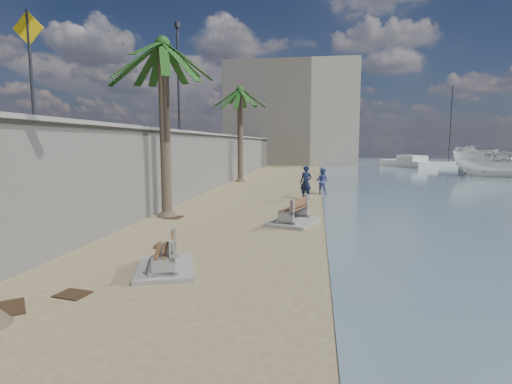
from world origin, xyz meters
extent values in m
plane|color=#907F58|center=(0.00, 0.00, 0.00)|extent=(140.00, 140.00, 0.00)
cube|color=gray|center=(-5.20, 20.00, 1.75)|extent=(0.45, 70.00, 3.50)
cube|color=gray|center=(-5.20, 20.00, 3.55)|extent=(0.80, 70.00, 0.12)
cube|color=#B7AA93|center=(-2.00, 52.00, 7.00)|extent=(18.00, 12.00, 14.00)
cube|color=gray|center=(-1.79, 1.40, 0.05)|extent=(1.83, 2.21, 0.10)
cube|color=gray|center=(0.86, 7.39, 0.06)|extent=(2.06, 2.54, 0.12)
cylinder|color=brown|center=(-4.30, 8.00, 3.39)|extent=(0.42, 0.42, 6.77)
cylinder|color=brown|center=(-4.17, 23.12, 3.48)|extent=(0.44, 0.44, 6.96)
cylinder|color=#2D2D33|center=(-5.00, 1.50, 4.81)|extent=(0.07, 0.07, 2.40)
cube|color=yellow|center=(-5.00, 1.50, 5.60)|extent=(0.78, 0.03, 0.78)
cylinder|color=#2D2D33|center=(-5.10, 12.00, 6.11)|extent=(0.12, 0.12, 5.00)
cylinder|color=#2D2D33|center=(-5.10, 12.00, 8.61)|extent=(0.28, 0.28, 0.25)
imported|color=#161E3C|center=(1.12, 13.81, 1.03)|extent=(0.89, 0.77, 2.07)
imported|color=#495697|center=(1.99, 16.30, 0.85)|extent=(0.99, 0.88, 1.70)
imported|color=silver|center=(18.05, 30.53, 1.53)|extent=(4.58, 4.55, 3.87)
cube|color=silver|center=(18.45, 47.38, 0.25)|extent=(6.50, 2.55, 0.70)
cylinder|color=#2D2D33|center=(18.45, 47.38, 5.35)|extent=(0.12, 0.12, 9.69)
cube|color=#382616|center=(-3.82, -1.15, 0.01)|extent=(1.04, 1.06, 0.03)
cube|color=#382616|center=(-3.03, -0.32, 0.01)|extent=(0.67, 0.57, 0.03)
cube|color=#382616|center=(-3.95, 7.83, 0.01)|extent=(0.63, 0.76, 0.03)
cube|color=#382616|center=(-2.72, 3.51, 0.01)|extent=(0.57, 0.65, 0.03)
camera|label=1|loc=(1.66, -7.21, 2.95)|focal=28.00mm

